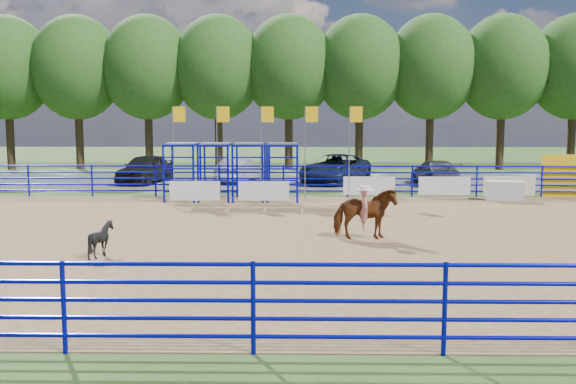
% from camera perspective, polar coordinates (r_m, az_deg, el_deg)
% --- Properties ---
extents(ground, '(120.00, 120.00, 0.00)m').
position_cam_1_polar(ground, '(20.14, -1.09, -4.01)').
color(ground, '#385522').
rests_on(ground, ground).
extents(arena_dirt, '(30.00, 20.00, 0.02)m').
position_cam_1_polar(arena_dirt, '(20.14, -1.09, -3.98)').
color(arena_dirt, olive).
rests_on(arena_dirt, ground).
extents(gravel_strip, '(40.00, 10.00, 0.01)m').
position_cam_1_polar(gravel_strip, '(36.97, -0.15, 0.90)').
color(gravel_strip, gray).
rests_on(gravel_strip, ground).
extents(announcer_table, '(1.73, 1.01, 0.87)m').
position_cam_1_polar(announcer_table, '(30.24, 18.66, 0.11)').
color(announcer_table, silver).
rests_on(announcer_table, arena_dirt).
extents(horse_and_rider, '(1.88, 0.88, 2.25)m').
position_cam_1_polar(horse_and_rider, '(19.68, 6.83, -1.73)').
color(horse_and_rider, brown).
rests_on(horse_and_rider, arena_dirt).
extents(calf, '(1.12, 1.09, 0.95)m').
position_cam_1_polar(calf, '(17.90, -16.27, -4.03)').
color(calf, black).
rests_on(calf, arena_dirt).
extents(car_a, '(2.77, 5.03, 1.62)m').
position_cam_1_polar(car_a, '(37.24, -12.57, 2.04)').
color(car_a, black).
rests_on(car_a, gravel_strip).
extents(car_b, '(2.44, 4.29, 1.34)m').
position_cam_1_polar(car_b, '(36.74, -4.41, 1.90)').
color(car_b, gray).
rests_on(car_b, gravel_strip).
extents(car_c, '(4.79, 6.39, 1.61)m').
position_cam_1_polar(car_c, '(36.51, 4.25, 2.09)').
color(car_c, '#151D36').
rests_on(car_c, gravel_strip).
extents(car_d, '(2.09, 4.77, 1.36)m').
position_cam_1_polar(car_d, '(36.26, 12.95, 1.71)').
color(car_d, '#504F52').
rests_on(car_d, gravel_strip).
extents(perimeter_fence, '(30.10, 20.10, 1.50)m').
position_cam_1_polar(perimeter_fence, '(20.02, -1.09, -1.90)').
color(perimeter_fence, '#080BB0').
rests_on(perimeter_fence, ground).
extents(chute_assembly, '(19.32, 2.41, 4.20)m').
position_cam_1_polar(chute_assembly, '(28.84, -4.24, 1.75)').
color(chute_assembly, '#080BB0').
rests_on(chute_assembly, ground).
extents(treeline, '(56.40, 6.40, 11.24)m').
position_cam_1_polar(treeline, '(45.94, 0.07, 11.44)').
color(treeline, '#3F2B19').
rests_on(treeline, ground).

